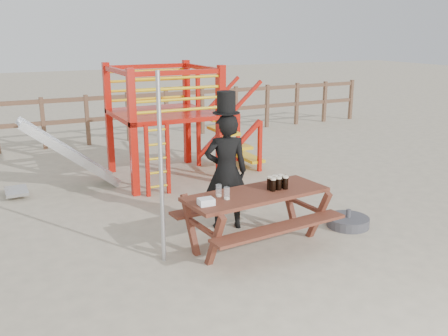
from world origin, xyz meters
TOP-DOWN VIEW (x-y plane):
  - ground at (0.00, 0.00)m, footprint 60.00×60.00m
  - back_fence at (0.00, 7.00)m, footprint 15.09×0.09m
  - playground_fort at (0.12, 3.58)m, footprint 4.71×1.84m
  - picnic_table at (0.19, 0.16)m, footprint 1.95×1.43m
  - man_with_hat at (0.13, 0.88)m, footprint 0.68×0.56m
  - metal_pole at (-1.02, 0.27)m, footprint 0.05×0.05m
  - parasol_base at (1.68, 0.13)m, footprint 0.59×0.59m
  - paper_bag at (-0.56, 0.02)m, footprint 0.19×0.15m
  - stout_pints at (0.50, 0.16)m, footprint 0.26×0.16m
  - empty_glasses at (-0.28, 0.17)m, footprint 0.11×0.21m

SIDE VIEW (x-z plane):
  - ground at x=0.00m, z-range 0.00..0.00m
  - parasol_base at x=1.68m, z-range -0.06..0.20m
  - picnic_table at x=0.19m, z-range 0.09..0.81m
  - back_fence at x=0.00m, z-range 0.14..1.34m
  - paper_bag at x=-0.56m, z-range 0.71..0.79m
  - empty_glasses at x=-0.28m, z-range 0.71..0.86m
  - stout_pints at x=0.50m, z-range 0.72..0.89m
  - man_with_hat at x=0.13m, z-range -0.10..1.81m
  - playground_fort at x=0.12m, z-range 0.02..2.12m
  - metal_pole at x=-1.02m, z-range 0.00..2.26m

